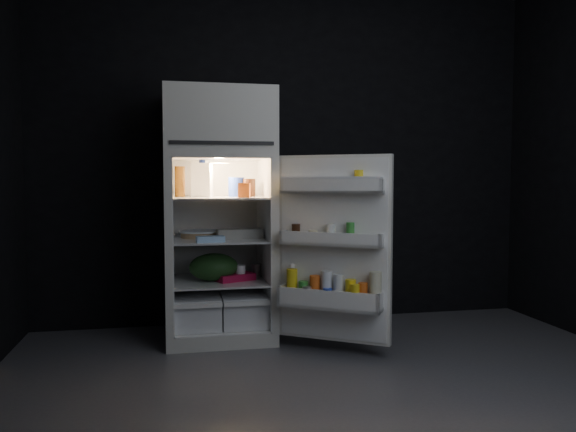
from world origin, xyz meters
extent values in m
cube|color=#515156|center=(0.00, 0.00, 0.00)|extent=(4.00, 3.40, 0.00)
cube|color=black|center=(0.00, 1.70, 1.35)|extent=(4.00, 0.00, 2.70)
cube|color=silver|center=(-0.60, 1.30, 0.05)|extent=(0.76, 0.70, 0.10)
cube|color=silver|center=(-0.95, 1.30, 0.70)|extent=(0.05, 0.70, 1.20)
cube|color=silver|center=(-0.24, 1.30, 0.70)|extent=(0.05, 0.70, 1.20)
cube|color=white|center=(-0.60, 1.62, 0.70)|extent=(0.66, 0.05, 1.20)
cube|color=silver|center=(-0.60, 1.30, 1.33)|extent=(0.76, 0.70, 0.06)
cube|color=silver|center=(-0.60, 1.30, 1.57)|extent=(0.76, 0.70, 0.42)
cube|color=black|center=(-0.60, 0.95, 1.39)|extent=(0.68, 0.01, 0.02)
cube|color=white|center=(-0.92, 1.28, 0.70)|extent=(0.01, 0.65, 1.20)
cube|color=white|center=(-0.27, 1.28, 0.70)|extent=(0.01, 0.65, 1.20)
cube|color=white|center=(-0.60, 1.28, 1.30)|extent=(0.66, 0.65, 0.01)
cube|color=white|center=(-0.60, 1.28, 0.10)|extent=(0.66, 0.65, 0.01)
cube|color=white|center=(-0.60, 1.28, 1.02)|extent=(0.65, 0.63, 0.01)
cube|color=white|center=(-0.60, 1.28, 0.72)|extent=(0.65, 0.63, 0.01)
cube|color=white|center=(-0.60, 1.28, 0.42)|extent=(0.65, 0.63, 0.01)
cube|color=white|center=(-0.76, 1.30, 0.22)|extent=(0.32, 0.59, 0.22)
cube|color=white|center=(-0.43, 1.30, 0.22)|extent=(0.32, 0.59, 0.22)
cube|color=white|center=(-0.76, 0.97, 0.31)|extent=(0.32, 0.02, 0.03)
cube|color=white|center=(-0.43, 0.97, 0.31)|extent=(0.32, 0.02, 0.03)
cube|color=#FFE5B2|center=(-0.60, 1.23, 1.28)|extent=(0.14, 0.14, 0.02)
cube|color=silver|center=(0.11, 0.76, 0.70)|extent=(0.66, 0.46, 1.22)
cube|color=white|center=(0.10, 0.74, 0.70)|extent=(0.60, 0.40, 1.18)
cube|color=white|center=(0.07, 0.70, 1.07)|extent=(0.62, 0.45, 0.02)
cube|color=white|center=(0.05, 0.67, 1.11)|extent=(0.58, 0.39, 0.10)
cube|color=white|center=(0.35, 0.52, 1.11)|extent=(0.07, 0.09, 0.10)
cube|color=white|center=(-0.20, 0.88, 1.11)|extent=(0.07, 0.09, 0.10)
cube|color=white|center=(0.07, 0.70, 0.73)|extent=(0.62, 0.46, 0.02)
cube|color=white|center=(0.05, 0.66, 0.77)|extent=(0.58, 0.39, 0.09)
cube|color=white|center=(0.35, 0.52, 0.77)|extent=(0.07, 0.09, 0.09)
cube|color=white|center=(-0.20, 0.88, 0.77)|extent=(0.07, 0.09, 0.09)
cube|color=white|center=(0.06, 0.68, 0.33)|extent=(0.64, 0.49, 0.02)
cube|color=white|center=(0.03, 0.63, 0.38)|extent=(0.58, 0.39, 0.13)
cube|color=white|center=(0.34, 0.50, 0.38)|extent=(0.09, 0.13, 0.13)
cube|color=white|center=(-0.21, 0.86, 0.38)|extent=(0.09, 0.13, 0.13)
cube|color=white|center=(0.07, 0.70, 1.16)|extent=(0.60, 0.44, 0.02)
cylinder|color=yellow|center=(0.22, 0.60, 1.15)|extent=(0.08, 0.08, 0.13)
cylinder|color=#338C33|center=(0.18, 0.63, 0.81)|extent=(0.07, 0.07, 0.13)
cylinder|color=silver|center=(0.07, 0.70, 0.81)|extent=(0.08, 0.08, 0.12)
cylinder|color=beige|center=(-0.03, 0.76, 0.78)|extent=(0.08, 0.08, 0.08)
cylinder|color=black|center=(-0.13, 0.83, 0.80)|extent=(0.08, 0.08, 0.11)
cylinder|color=beige|center=(0.31, 0.52, 0.46)|extent=(0.11, 0.11, 0.24)
cylinder|color=#D85819|center=(0.24, 0.56, 0.42)|extent=(0.08, 0.08, 0.16)
cylinder|color=yellow|center=(0.18, 0.60, 0.43)|extent=(0.09, 0.09, 0.18)
cylinder|color=silver|center=(0.11, 0.65, 0.44)|extent=(0.09, 0.09, 0.21)
cylinder|color=silver|center=(0.04, 0.69, 0.45)|extent=(0.09, 0.09, 0.22)
cylinder|color=#D85819|center=(-0.02, 0.74, 0.43)|extent=(0.09, 0.09, 0.19)
cylinder|color=#338C33|center=(-0.09, 0.78, 0.41)|extent=(0.09, 0.09, 0.15)
cylinder|color=yellow|center=(-0.16, 0.83, 0.45)|extent=(0.10, 0.10, 0.22)
cylinder|color=yellow|center=(0.19, 0.55, 0.42)|extent=(0.08, 0.08, 0.16)
cylinder|color=#1F39AA|center=(0.04, 0.65, 0.40)|extent=(0.08, 0.08, 0.12)
cylinder|color=#B5B4B8|center=(-0.08, 0.73, 0.40)|extent=(0.08, 0.08, 0.12)
cylinder|color=white|center=(-0.16, 0.83, 0.58)|extent=(0.05, 0.05, 0.02)
cube|color=white|center=(-0.71, 1.29, 1.15)|extent=(0.16, 0.16, 0.24)
cylinder|color=#1F39AA|center=(-0.47, 1.32, 1.10)|extent=(0.15, 0.15, 0.14)
cylinder|color=black|center=(-0.38, 1.28, 1.09)|extent=(0.10, 0.10, 0.13)
cylinder|color=orange|center=(-0.87, 1.42, 1.14)|extent=(0.09, 0.09, 0.22)
cube|color=#D85819|center=(-0.44, 1.08, 1.08)|extent=(0.09, 0.08, 0.10)
cube|color=gray|center=(-0.45, 1.23, 0.76)|extent=(0.33, 0.14, 0.07)
cylinder|color=tan|center=(-0.73, 1.38, 0.75)|extent=(0.32, 0.32, 0.04)
cube|color=#94BCE5|center=(-0.67, 1.06, 0.75)|extent=(0.20, 0.11, 0.04)
cube|color=beige|center=(-0.45, 1.42, 0.75)|extent=(0.14, 0.13, 0.05)
ellipsoid|color=#193815|center=(-0.64, 1.25, 0.52)|extent=(0.38, 0.33, 0.20)
cube|color=#A10D33|center=(-0.49, 1.22, 0.45)|extent=(0.30, 0.24, 0.05)
cylinder|color=#A10D33|center=(-0.49, 1.47, 0.47)|extent=(0.07, 0.07, 0.09)
cylinder|color=#B5B4B8|center=(-0.32, 1.38, 0.47)|extent=(0.08, 0.08, 0.09)
camera|label=1|loc=(-0.91, -2.76, 1.15)|focal=35.00mm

